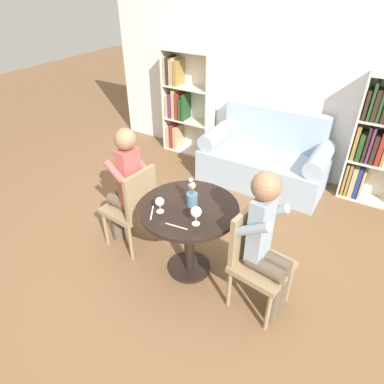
% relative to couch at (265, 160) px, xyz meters
% --- Properties ---
extents(ground_plane, '(16.00, 16.00, 0.00)m').
position_rel_couch_xyz_m(ground_plane, '(0.00, -1.88, -0.31)').
color(ground_plane, brown).
extents(back_wall, '(5.20, 0.05, 2.70)m').
position_rel_couch_xyz_m(back_wall, '(0.00, 0.43, 1.04)').
color(back_wall, silver).
rests_on(back_wall, ground_plane).
extents(round_table, '(0.85, 0.85, 0.72)m').
position_rel_couch_xyz_m(round_table, '(0.00, -1.88, 0.25)').
color(round_table, black).
rests_on(round_table, ground_plane).
extents(couch, '(1.57, 0.80, 0.92)m').
position_rel_couch_xyz_m(couch, '(0.00, 0.00, 0.00)').
color(couch, '#9EB2C6').
rests_on(couch, ground_plane).
extents(bookshelf_left, '(0.75, 0.28, 1.49)m').
position_rel_couch_xyz_m(bookshelf_left, '(-1.41, 0.27, 0.42)').
color(bookshelf_left, silver).
rests_on(bookshelf_left, ground_plane).
extents(bookshelf_right, '(0.75, 0.28, 1.49)m').
position_rel_couch_xyz_m(bookshelf_right, '(1.22, 0.26, 0.43)').
color(bookshelf_right, silver).
rests_on(bookshelf_right, ground_plane).
extents(chair_left, '(0.46, 0.46, 0.90)m').
position_rel_couch_xyz_m(chair_left, '(-0.63, -1.87, 0.18)').
color(chair_left, '#937A56').
rests_on(chair_left, ground_plane).
extents(chair_right, '(0.48, 0.48, 0.90)m').
position_rel_couch_xyz_m(chair_right, '(0.63, -1.91, 0.18)').
color(chair_right, '#937A56').
rests_on(chair_right, ground_plane).
extents(person_left, '(0.44, 0.37, 1.28)m').
position_rel_couch_xyz_m(person_left, '(-0.72, -1.86, 0.36)').
color(person_left, brown).
rests_on(person_left, ground_plane).
extents(person_right, '(0.45, 0.38, 1.27)m').
position_rel_couch_xyz_m(person_right, '(0.72, -1.93, 0.38)').
color(person_right, brown).
rests_on(person_right, ground_plane).
extents(wine_glass_left, '(0.08, 0.08, 0.14)m').
position_rel_couch_xyz_m(wine_glass_left, '(-0.17, -2.06, 0.50)').
color(wine_glass_left, white).
rests_on(wine_glass_left, round_table).
extents(wine_glass_right, '(0.09, 0.09, 0.16)m').
position_rel_couch_xyz_m(wine_glass_right, '(0.17, -2.05, 0.52)').
color(wine_glass_right, white).
rests_on(wine_glass_right, round_table).
extents(flower_vase, '(0.10, 0.10, 0.27)m').
position_rel_couch_xyz_m(flower_vase, '(0.01, -1.85, 0.50)').
color(flower_vase, slate).
rests_on(flower_vase, round_table).
extents(knife_left_setting, '(0.10, 0.17, 0.00)m').
position_rel_couch_xyz_m(knife_left_setting, '(-0.22, -2.11, 0.41)').
color(knife_left_setting, silver).
rests_on(knife_left_setting, round_table).
extents(fork_left_setting, '(0.19, 0.04, 0.00)m').
position_rel_couch_xyz_m(fork_left_setting, '(0.05, -2.15, 0.41)').
color(fork_left_setting, silver).
rests_on(fork_left_setting, round_table).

